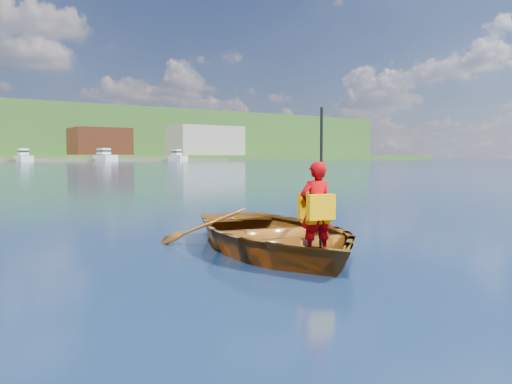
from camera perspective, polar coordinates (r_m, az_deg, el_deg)
name	(u,v)px	position (r m, az deg, el deg)	size (l,w,h in m)	color
ground	(315,259)	(6.41, 6.74, -7.58)	(600.00, 600.00, 0.00)	#0C1C3E
rowboat	(274,234)	(6.80, 2.08, -4.86)	(3.38, 4.21, 0.78)	brown
child_paddler	(316,208)	(6.01, 6.88, -1.87)	(0.46, 0.39, 1.79)	#A20105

